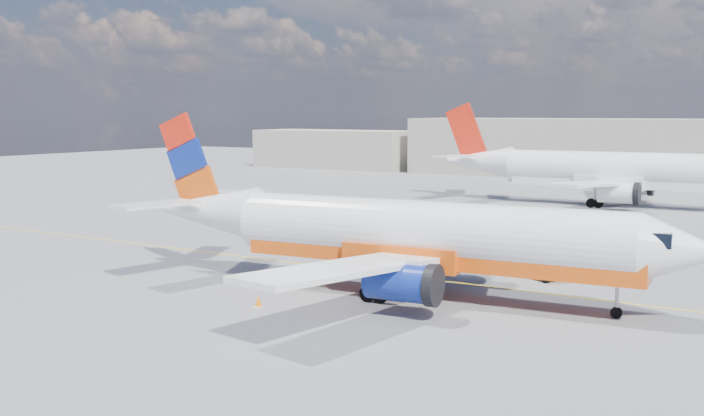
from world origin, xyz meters
The scene contains 8 objects.
ground centered at (0.00, 0.00, 0.00)m, with size 240.00×240.00×0.00m, color slate.
taxi_line centered at (0.00, 3.00, 0.01)m, with size 70.00×0.15×0.01m, color yellow.
terminal_main centered at (5.00, 75.00, 4.00)m, with size 70.00×14.00×8.00m, color #B1AA98.
terminal_annex centered at (-45.00, 72.00, 3.00)m, with size 26.00×10.00×6.00m, color #B1AA98.
main_jet centered at (5.62, -0.81, 2.99)m, with size 29.54×23.29×8.96m.
second_jet centered at (5.21, 41.97, 3.30)m, with size 32.63×25.78×9.89m.
gse_tug centered at (9.89, 6.29, 0.79)m, with size 2.67×2.23×1.68m.
traffic_cone centered at (0.84, -6.52, 0.27)m, with size 0.39×0.39×0.55m.
Camera 1 is at (22.84, -34.35, 8.91)m, focal length 40.00 mm.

